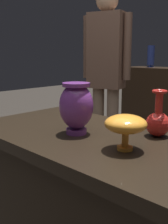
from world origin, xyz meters
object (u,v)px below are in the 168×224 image
Objects in this scene: vase_left_accent at (126,125)px; shelf_vase_far_left at (151,57)px; vase_centerpiece at (76,106)px; vase_tall_behind at (158,121)px; visitor_near_left at (106,70)px.

vase_left_accent is 0.59× the size of shelf_vase_far_left.
vase_tall_behind is at bearing 37.71° from vase_centerpiece.
vase_left_accent is 2.64m from shelf_vase_far_left.
shelf_vase_far_left is (-1.27, 2.06, 0.26)m from vase_tall_behind.
shelf_vase_far_left is at bearing 118.82° from vase_left_accent.
shelf_vase_far_left is 1.18m from visitor_near_left.
visitor_near_left is at bearing 138.95° from vase_tall_behind.
visitor_near_left reaches higher than vase_tall_behind.
vase_centerpiece is 1.36m from visitor_near_left.
vase_centerpiece is 1.46× the size of vase_left_accent.
vase_tall_behind is at bearing 90.24° from vase_left_accent.
vase_left_accent is (0.00, -0.24, 0.03)m from vase_tall_behind.
visitor_near_left reaches higher than shelf_vase_far_left.
vase_tall_behind is 0.24m from vase_left_accent.
vase_left_accent is 1.56m from visitor_near_left.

